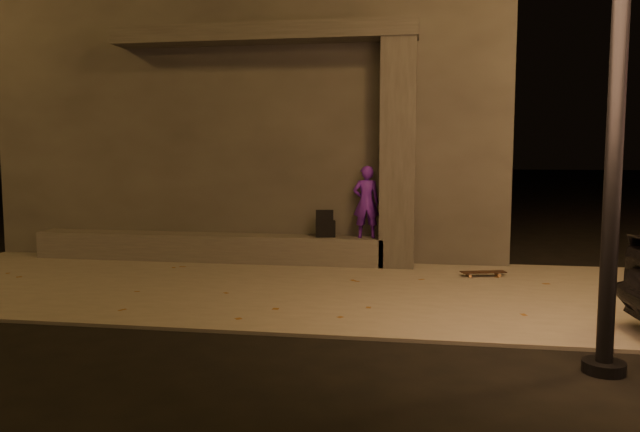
% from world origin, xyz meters
% --- Properties ---
extents(ground, '(120.00, 120.00, 0.00)m').
position_xyz_m(ground, '(0.00, 0.00, 0.00)').
color(ground, black).
rests_on(ground, ground).
extents(sidewalk, '(11.00, 4.40, 0.04)m').
position_xyz_m(sidewalk, '(0.00, 2.00, 0.02)').
color(sidewalk, '#655F59').
rests_on(sidewalk, ground).
extents(building, '(9.00, 5.10, 5.22)m').
position_xyz_m(building, '(-1.00, 6.49, 2.61)').
color(building, '#363431').
rests_on(building, ground).
extents(ledge, '(6.00, 0.55, 0.45)m').
position_xyz_m(ledge, '(-1.50, 3.75, 0.27)').
color(ledge, '#4A4643').
rests_on(ledge, sidewalk).
extents(column, '(0.55, 0.55, 3.60)m').
position_xyz_m(column, '(1.70, 3.75, 1.84)').
color(column, '#363431').
rests_on(column, sidewalk).
extents(canopy, '(5.00, 0.70, 0.28)m').
position_xyz_m(canopy, '(-0.50, 3.80, 3.78)').
color(canopy, '#363431').
rests_on(canopy, column).
extents(skateboarder, '(0.47, 0.35, 1.17)m').
position_xyz_m(skateboarder, '(1.20, 3.75, 1.07)').
color(skateboarder, '#5119A5').
rests_on(skateboarder, ledge).
extents(backpack, '(0.35, 0.26, 0.45)m').
position_xyz_m(backpack, '(0.53, 3.75, 0.65)').
color(backpack, black).
rests_on(backpack, ledge).
extents(skateboard, '(0.69, 0.34, 0.07)m').
position_xyz_m(skateboard, '(3.01, 3.10, 0.10)').
color(skateboard, black).
rests_on(skateboard, sidewalk).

